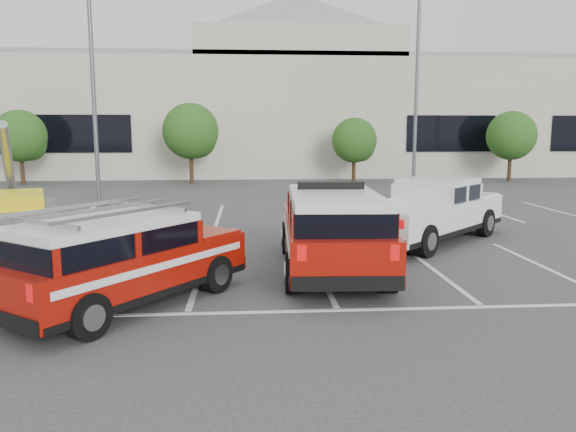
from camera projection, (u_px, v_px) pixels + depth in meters
name	position (u px, v px, depth m)	size (l,w,h in m)	color
ground	(318.00, 271.00, 12.94)	(120.00, 120.00, 0.00)	#343436
stall_markings	(300.00, 235.00, 17.38)	(23.00, 15.00, 0.01)	silver
convention_building	(270.00, 111.00, 43.65)	(60.00, 16.99, 13.20)	beige
tree_left	(22.00, 138.00, 33.19)	(3.07, 3.07, 4.42)	#3F2B19
tree_mid_left	(192.00, 133.00, 33.86)	(3.37, 3.37, 4.85)	#3F2B19
tree_mid_right	(356.00, 142.00, 34.66)	(2.77, 2.77, 3.99)	#3F2B19
tree_right	(512.00, 137.00, 35.34)	(3.07, 3.07, 4.42)	#3F2B19
light_pole_left	(93.00, 83.00, 23.41)	(0.90, 0.60, 10.24)	#59595E
light_pole_mid	(416.00, 91.00, 28.43)	(0.90, 0.60, 10.24)	#59595E
fire_chief_suv	(332.00, 236.00, 12.83)	(2.36, 5.85, 2.03)	maroon
white_pickup	(429.00, 217.00, 16.35)	(5.65, 5.60, 1.81)	silver
ladder_suv	(121.00, 266.00, 10.28)	(4.38, 4.97, 1.89)	maroon
utility_rig	(6.00, 225.00, 15.17)	(3.63, 4.75, 3.47)	#59595E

